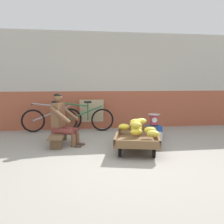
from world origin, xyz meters
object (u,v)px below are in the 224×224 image
(low_bench, at_px, (59,136))
(bicycle_far_left, at_px, (84,119))
(sign_board, at_px, (92,114))
(banana_cart, at_px, (137,138))
(weighing_scale, at_px, (154,120))
(vendor_seated, at_px, (62,119))
(shopping_bag, at_px, (158,137))
(plastic_crate, at_px, (154,132))
(bicycle_near_left, at_px, (52,119))

(low_bench, xyz_separation_m, bicycle_far_left, (0.59, 1.32, 0.15))
(bicycle_far_left, relative_size, sign_board, 1.89)
(banana_cart, bearing_deg, weighing_scale, 55.17)
(vendor_seated, distance_m, weighing_scale, 2.25)
(banana_cart, bearing_deg, vendor_seated, 159.23)
(low_bench, distance_m, weighing_scale, 2.34)
(shopping_bag, bearing_deg, sign_board, 127.79)
(plastic_crate, distance_m, bicycle_far_left, 1.97)
(banana_cart, bearing_deg, plastic_crate, 55.20)
(banana_cart, bearing_deg, bicycle_far_left, 117.93)
(weighing_scale, xyz_separation_m, bicycle_far_left, (-1.71, 0.97, -0.10))
(plastic_crate, bearing_deg, banana_cart, -124.80)
(bicycle_near_left, relative_size, sign_board, 1.88)
(vendor_seated, distance_m, sign_board, 1.86)
(weighing_scale, relative_size, sign_board, 0.34)
(banana_cart, distance_m, shopping_bag, 0.78)
(low_bench, xyz_separation_m, plastic_crate, (2.30, 0.35, -0.05))
(plastic_crate, distance_m, sign_board, 2.00)
(low_bench, distance_m, vendor_seated, 0.38)
(low_bench, distance_m, sign_board, 1.87)
(banana_cart, height_order, weighing_scale, weighing_scale)
(bicycle_near_left, bearing_deg, banana_cart, -47.14)
(bicycle_near_left, bearing_deg, low_bench, -78.20)
(sign_board, distance_m, shopping_bag, 2.32)
(weighing_scale, xyz_separation_m, shopping_bag, (-0.07, -0.50, -0.33))
(weighing_scale, bearing_deg, low_bench, -171.39)
(banana_cart, bearing_deg, low_bench, 159.02)
(plastic_crate, bearing_deg, bicycle_far_left, 150.32)
(banana_cart, distance_m, plastic_crate, 1.19)
(low_bench, xyz_separation_m, sign_board, (0.82, 1.67, 0.24))
(plastic_crate, height_order, sign_board, sign_board)
(vendor_seated, height_order, plastic_crate, vendor_seated)
(bicycle_near_left, relative_size, shopping_bag, 6.91)
(banana_cart, height_order, bicycle_far_left, bicycle_far_left)
(banana_cart, distance_m, bicycle_far_left, 2.20)
(shopping_bag, bearing_deg, weighing_scale, 82.35)
(banana_cart, distance_m, bicycle_near_left, 2.83)
(sign_board, bearing_deg, shopping_bag, -52.21)
(banana_cart, xyz_separation_m, bicycle_near_left, (-1.93, 2.08, 0.11))
(bicycle_far_left, height_order, sign_board, sign_board)
(vendor_seated, bearing_deg, bicycle_far_left, 69.33)
(vendor_seated, bearing_deg, bicycle_near_left, 104.42)
(low_bench, height_order, plastic_crate, plastic_crate)
(plastic_crate, bearing_deg, shopping_bag, -97.64)
(vendor_seated, relative_size, shopping_bag, 4.75)
(bicycle_far_left, relative_size, shopping_bag, 6.92)
(vendor_seated, height_order, sign_board, vendor_seated)
(low_bench, bearing_deg, shopping_bag, -3.95)
(bicycle_near_left, xyz_separation_m, sign_board, (1.12, 0.21, 0.08))
(banana_cart, xyz_separation_m, shopping_bag, (0.61, 0.47, -0.12))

